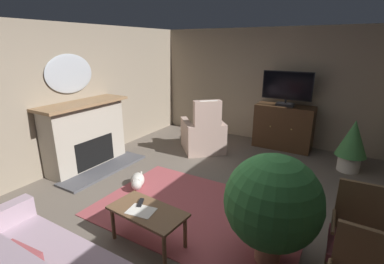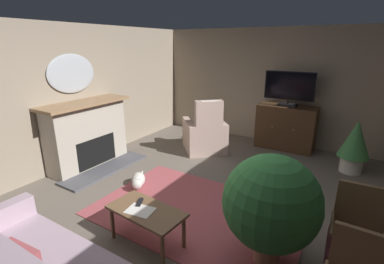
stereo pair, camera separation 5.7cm
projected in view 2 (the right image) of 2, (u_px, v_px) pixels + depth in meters
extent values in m
cube|color=#665B51|center=(187.00, 211.00, 3.88)|extent=(5.87, 7.56, 0.04)
cube|color=gray|center=(269.00, 86.00, 6.35)|extent=(5.87, 0.10, 2.57)
cube|color=gray|center=(56.00, 100.00, 4.83)|extent=(0.10, 7.56, 2.57)
cube|color=#9E474C|center=(197.00, 212.00, 3.82)|extent=(2.77, 1.83, 0.01)
cube|color=#4C4C51|center=(106.00, 169.00, 5.10)|extent=(0.50, 1.69, 0.04)
cube|color=#ADA393|center=(87.00, 135.00, 5.14)|extent=(0.45, 1.49, 1.18)
cube|color=black|center=(96.00, 151.00, 5.13)|extent=(0.10, 0.84, 0.52)
cube|color=#93704C|center=(85.00, 103.00, 4.93)|extent=(0.57, 1.65, 0.05)
ellipsoid|color=#B2B7BF|center=(72.00, 74.00, 4.91)|extent=(0.06, 0.95, 0.68)
cube|color=black|center=(284.00, 147.00, 6.18)|extent=(1.15, 0.45, 0.06)
cube|color=#422B19|center=(286.00, 127.00, 6.05)|extent=(1.21, 0.51, 0.95)
sphere|color=tan|center=(272.00, 127.00, 5.92)|extent=(0.03, 0.03, 0.03)
sphere|color=tan|center=(293.00, 130.00, 5.70)|extent=(0.03, 0.03, 0.03)
cube|color=black|center=(287.00, 105.00, 5.85)|extent=(0.37, 0.20, 0.06)
cylinder|color=black|center=(288.00, 102.00, 5.83)|extent=(0.04, 0.04, 0.08)
cube|color=black|center=(290.00, 86.00, 5.73)|extent=(1.02, 0.05, 0.59)
cube|color=black|center=(289.00, 86.00, 5.71)|extent=(0.98, 0.01, 0.55)
cube|color=brown|center=(146.00, 211.00, 3.11)|extent=(0.92, 0.52, 0.03)
cylinder|color=brown|center=(184.00, 232.00, 3.09)|extent=(0.04, 0.04, 0.41)
cylinder|color=brown|center=(135.00, 209.00, 3.53)|extent=(0.04, 0.04, 0.41)
cylinder|color=brown|center=(163.00, 251.00, 2.82)|extent=(0.04, 0.04, 0.41)
cylinder|color=brown|center=(112.00, 223.00, 3.26)|extent=(0.04, 0.04, 0.41)
cube|color=black|center=(140.00, 202.00, 3.23)|extent=(0.12, 0.17, 0.02)
cube|color=silver|center=(140.00, 210.00, 3.09)|extent=(0.33, 0.27, 0.01)
cube|color=#BC9E8E|center=(204.00, 140.00, 6.03)|extent=(1.01, 1.03, 0.45)
cube|color=#BC9E8E|center=(209.00, 118.00, 5.52)|extent=(0.52, 0.50, 0.70)
cube|color=#BC9E8E|center=(189.00, 136.00, 5.94)|extent=(0.70, 0.75, 0.65)
cube|color=#BC9E8E|center=(219.00, 134.00, 6.07)|extent=(0.70, 0.75, 0.65)
cube|color=white|center=(210.00, 106.00, 5.38)|extent=(0.27, 0.26, 0.24)
cube|color=brown|center=(359.00, 264.00, 1.96)|extent=(0.39, 0.05, 0.55)
cube|color=brown|center=(355.00, 251.00, 2.47)|extent=(0.48, 0.51, 0.08)
cube|color=brown|center=(360.00, 211.00, 2.58)|extent=(0.42, 0.06, 0.55)
cylinder|color=brown|center=(328.00, 250.00, 2.82)|extent=(0.04, 0.04, 0.41)
cylinder|color=brown|center=(332.00, 223.00, 2.50)|extent=(0.05, 0.40, 0.03)
cylinder|color=beige|center=(351.00, 164.00, 4.99)|extent=(0.37, 0.37, 0.30)
cone|color=#3D7F42|center=(356.00, 139.00, 4.85)|extent=(0.52, 0.52, 0.66)
cylinder|color=#99664C|center=(266.00, 250.00, 2.92)|extent=(0.26, 0.26, 0.28)
sphere|color=#2D6B33|center=(271.00, 202.00, 2.75)|extent=(0.98, 0.98, 0.98)
ellipsoid|color=beige|center=(138.00, 180.00, 4.50)|extent=(0.37, 0.39, 0.22)
sphere|color=beige|center=(137.00, 184.00, 4.29)|extent=(0.16, 0.16, 0.16)
cone|color=beige|center=(140.00, 180.00, 4.27)|extent=(0.04, 0.04, 0.04)
cone|color=beige|center=(134.00, 180.00, 4.26)|extent=(0.04, 0.04, 0.04)
cylinder|color=beige|center=(142.00, 175.00, 4.77)|extent=(0.16, 0.20, 0.05)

